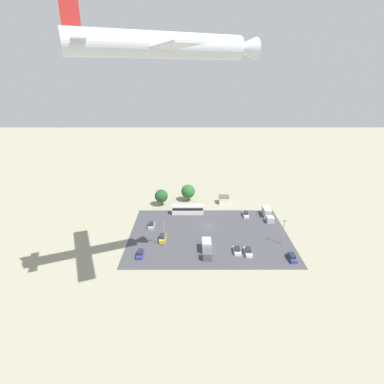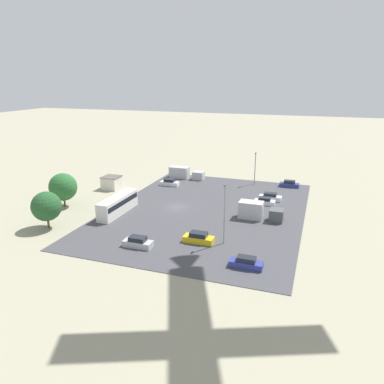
{
  "view_description": "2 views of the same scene",
  "coord_description": "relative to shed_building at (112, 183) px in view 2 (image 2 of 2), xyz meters",
  "views": [
    {
      "loc": [
        5.46,
        89.38,
        47.41
      ],
      "look_at": [
        5.35,
        20.86,
        20.43
      ],
      "focal_mm": 28.0,
      "sensor_mm": 36.0,
      "label": 1
    },
    {
      "loc": [
        65.22,
        25.98,
        24.74
      ],
      "look_at": [
        -2.72,
        2.23,
        2.64
      ],
      "focal_mm": 35.0,
      "sensor_mm": 36.0,
      "label": 2
    }
  ],
  "objects": [
    {
      "name": "ground_plane",
      "position": [
        7.23,
        19.07,
        -1.47
      ],
      "size": [
        400.0,
        400.0,
        0.0
      ],
      "primitive_type": "plane",
      "color": "gray"
    },
    {
      "name": "parking_lot_surface",
      "position": [
        7.23,
        25.21,
        -1.43
      ],
      "size": [
        49.88,
        36.38,
        0.08
      ],
      "color": "#424247",
      "rests_on": "ground"
    },
    {
      "name": "shed_building",
      "position": [
        0.0,
        0.0,
        0.0
      ],
      "size": [
        3.93,
        3.9,
        2.93
      ],
      "color": "silver",
      "rests_on": "ground"
    },
    {
      "name": "bus",
      "position": [
        14.09,
        9.83,
        0.4
      ],
      "size": [
        11.37,
        2.45,
        3.34
      ],
      "rotation": [
        0.0,
        0.0,
        1.57
      ],
      "color": "silver",
      "rests_on": "ground"
    },
    {
      "name": "parked_car_0",
      "position": [
        -0.27,
        35.24,
        -0.79
      ],
      "size": [
        1.85,
        4.17,
        1.46
      ],
      "rotation": [
        0.0,
        0.0,
        3.14
      ],
      "color": "silver",
      "rests_on": "ground"
    },
    {
      "name": "parked_car_1",
      "position": [
        26.04,
        20.11,
        -0.72
      ],
      "size": [
        1.88,
        4.53,
        1.61
      ],
      "color": "#ADB2B7",
      "rests_on": "ground"
    },
    {
      "name": "parked_car_2",
      "position": [
        21.52,
        28.34,
        -0.7
      ],
      "size": [
        1.95,
        4.74,
        1.66
      ],
      "rotation": [
        0.0,
        0.0,
        3.14
      ],
      "color": "gold",
      "rests_on": "ground"
    },
    {
      "name": "parked_car_3",
      "position": [
        -14.83,
        38.8,
        -0.73
      ],
      "size": [
        1.7,
        4.48,
        1.58
      ],
      "rotation": [
        0.0,
        0.0,
        3.14
      ],
      "color": "navy",
      "rests_on": "ground"
    },
    {
      "name": "parked_car_4",
      "position": [
        -6.7,
        11.72,
        -0.73
      ],
      "size": [
        1.74,
        4.41,
        1.6
      ],
      "color": "silver",
      "rests_on": "ground"
    },
    {
      "name": "parked_car_5",
      "position": [
        -3.32,
        35.95,
        -0.74
      ],
      "size": [
        1.78,
        4.59,
        1.58
      ],
      "color": "silver",
      "rests_on": "ground"
    },
    {
      "name": "parked_car_6",
      "position": [
        27.09,
        36.96,
        -0.75
      ],
      "size": [
        1.71,
        4.51,
        1.55
      ],
      "color": "navy",
      "rests_on": "ground"
    },
    {
      "name": "parked_truck_0",
      "position": [
        8.36,
        35.33,
        0.04
      ],
      "size": [
        2.58,
        7.98,
        3.12
      ],
      "color": "#4C5156",
      "rests_on": "ground"
    },
    {
      "name": "parked_truck_1",
      "position": [
        -14.28,
        12.75,
        -0.1
      ],
      "size": [
        2.42,
        9.0,
        2.82
      ],
      "color": "#ADB2B7",
      "rests_on": "ground"
    },
    {
      "name": "tree_near_shed",
      "position": [
        14.06,
        -2.34,
        2.57
      ],
      "size": [
        5.49,
        5.49,
        6.8
      ],
      "color": "brown",
      "rests_on": "ground"
    },
    {
      "name": "tree_apron_mid",
      "position": [
        24.33,
        2.17,
        2.44
      ],
      "size": [
        5.04,
        5.04,
        6.44
      ],
      "color": "brown",
      "rests_on": "ground"
    },
    {
      "name": "light_pole_lot_centre",
      "position": [
        20.68,
        32.16,
        3.81
      ],
      "size": [
        0.9,
        0.28,
        9.53
      ],
      "color": "gray",
      "rests_on": "ground"
    },
    {
      "name": "light_pole_lot_edge",
      "position": [
        -14.42,
        30.61,
        2.88
      ],
      "size": [
        0.9,
        0.28,
        7.7
      ],
      "color": "gray",
      "rests_on": "ground"
    }
  ]
}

